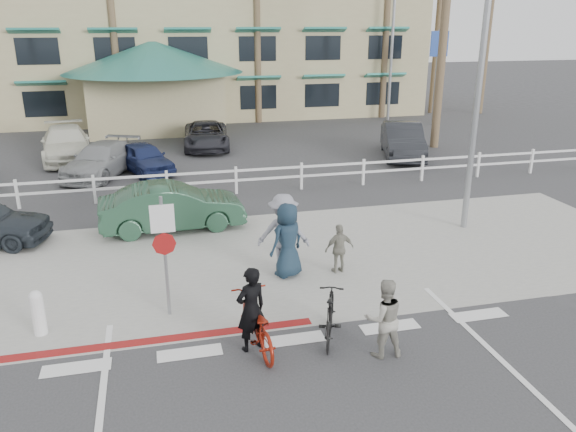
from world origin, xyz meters
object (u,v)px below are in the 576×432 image
object	(u,v)px
bike_red	(256,323)
bike_black	(330,316)
car_white_sedan	(172,207)
sign_post	(165,251)

from	to	relation	value
bike_red	bike_black	distance (m)	1.43
car_white_sedan	bike_black	bearing A→B (deg)	-162.40
sign_post	car_white_sedan	size ratio (longest dim) A/B	0.69
sign_post	car_white_sedan	bearing A→B (deg)	86.23
bike_black	car_white_sedan	size ratio (longest dim) A/B	0.40
bike_red	car_white_sedan	distance (m)	6.98
bike_black	car_white_sedan	bearing A→B (deg)	-47.92
sign_post	bike_black	world-z (taller)	sign_post
sign_post	bike_red	distance (m)	2.47
bike_black	car_white_sedan	xyz separation A→B (m)	(-2.64, 6.91, 0.19)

